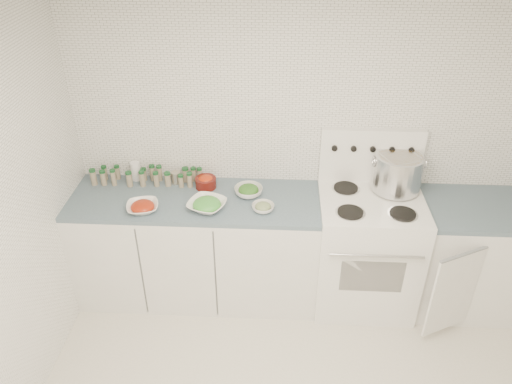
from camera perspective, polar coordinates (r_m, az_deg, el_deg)
name	(u,v)px	position (r m, az deg, el deg)	size (l,w,h in m)	color
room_walls	(322,225)	(2.32, 7.55, -3.75)	(3.54, 3.04, 2.52)	white
counter_left	(198,246)	(3.97, -6.64, -6.19)	(1.85, 0.62, 0.90)	white
stove	(366,248)	(3.95, 12.43, -6.22)	(0.76, 0.70, 1.36)	white
counter_right	(473,256)	(4.20, 23.54, -6.71)	(0.89, 0.81, 0.90)	white
stock_pot	(398,171)	(3.79, 15.88, 2.35)	(0.38, 0.36, 0.27)	silver
bowl_tomato	(143,207)	(3.63, -12.84, -1.66)	(0.27, 0.27, 0.07)	white
bowl_snowpea	(207,205)	(3.57, -5.63, -1.45)	(0.33, 0.33, 0.09)	white
bowl_broccoli	(249,191)	(3.70, -0.86, 0.15)	(0.22, 0.22, 0.08)	white
bowl_zucchini	(263,207)	(3.54, 0.81, -1.75)	(0.21, 0.21, 0.06)	white
bowl_pepper	(206,182)	(3.81, -5.76, 1.18)	(0.16, 0.16, 0.10)	#50120D
salt_canister	(136,171)	(3.99, -13.58, 2.35)	(0.07, 0.07, 0.15)	white
tin_can	(176,177)	(3.90, -9.13, 1.65)	(0.07, 0.07, 0.10)	#A89F8E
spice_cluster	(147,176)	(3.93, -12.31, 1.78)	(0.85, 0.15, 0.14)	gray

